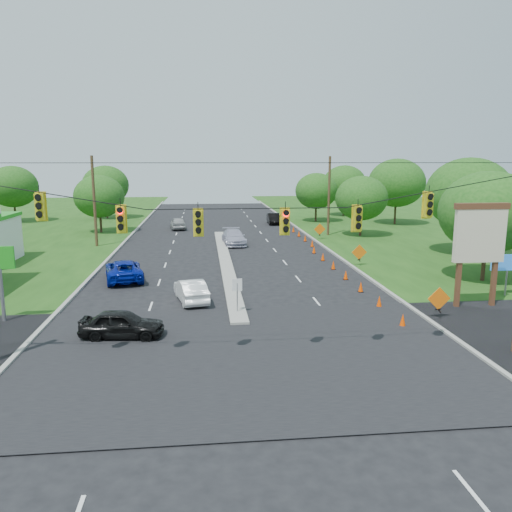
{
  "coord_description": "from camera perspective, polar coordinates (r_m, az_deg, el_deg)",
  "views": [
    {
      "loc": [
        -1.8,
        -20.84,
        8.47
      ],
      "look_at": [
        1.34,
        8.68,
        2.8
      ],
      "focal_mm": 35.0,
      "sensor_mm": 36.0,
      "label": 1
    }
  ],
  "objects": [
    {
      "name": "cone_5",
      "position": [
        43.34,
        7.66,
        -0.08
      ],
      "size": [
        0.32,
        0.32,
        0.7
      ],
      "primitive_type": "cone",
      "color": "#FF4400",
      "rests_on": "ground"
    },
    {
      "name": "signal_span",
      "position": [
        20.22,
        -1.01,
        0.84
      ],
      "size": [
        25.6,
        0.32,
        9.0
      ],
      "color": "#422D1C",
      "rests_on": "ground"
    },
    {
      "name": "tree_5",
      "position": [
        62.19,
        -17.48,
        6.51
      ],
      "size": [
        5.88,
        5.88,
        6.86
      ],
      "color": "black",
      "rests_on": "ground"
    },
    {
      "name": "work_sign_1",
      "position": [
        41.49,
        11.72,
        0.35
      ],
      "size": [
        1.27,
        0.58,
        1.37
      ],
      "color": "black",
      "rests_on": "ground"
    },
    {
      "name": "curb_left",
      "position": [
        52.2,
        -15.13,
        1.1
      ],
      "size": [
        0.25,
        110.0,
        0.16
      ],
      "primitive_type": "cube",
      "color": "gray",
      "rests_on": "ground"
    },
    {
      "name": "pylon_sign",
      "position": [
        31.79,
        24.48,
        1.75
      ],
      "size": [
        5.9,
        2.3,
        6.12
      ],
      "color": "#59331E",
      "rests_on": "ground"
    },
    {
      "name": "cone_8",
      "position": [
        53.57,
        5.64,
        2.05
      ],
      "size": [
        0.32,
        0.32,
        0.7
      ],
      "primitive_type": "cone",
      "color": "#FF4400",
      "rests_on": "ground"
    },
    {
      "name": "cone_4",
      "position": [
        40.02,
        8.83,
        -1.02
      ],
      "size": [
        0.32,
        0.32,
        0.7
      ],
      "primitive_type": "cone",
      "color": "#FF4400",
      "rests_on": "ground"
    },
    {
      "name": "cone_11",
      "position": [
        63.78,
        3.74,
        3.48
      ],
      "size": [
        0.32,
        0.32,
        0.7
      ],
      "primitive_type": "cone",
      "color": "#FF4400",
      "rests_on": "ground"
    },
    {
      "name": "cone_6",
      "position": [
        46.69,
        6.65,
        0.73
      ],
      "size": [
        0.32,
        0.32,
        0.7
      ],
      "primitive_type": "cone",
      "color": "#FF4400",
      "rests_on": "ground"
    },
    {
      "name": "tree_9",
      "position": [
        57.8,
        11.97,
        6.48
      ],
      "size": [
        5.88,
        5.88,
        6.86
      ],
      "color": "black",
      "rests_on": "ground"
    },
    {
      "name": "black_sedan",
      "position": [
        25.27,
        -15.06,
        -7.51
      ],
      "size": [
        4.18,
        2.03,
        1.37
      ],
      "primitive_type": "imported",
      "rotation": [
        0.0,
        0.0,
        1.47
      ],
      "color": "black",
      "rests_on": "ground"
    },
    {
      "name": "tree_7",
      "position": [
        38.5,
        25.0,
        4.57
      ],
      "size": [
        6.72,
        6.72,
        7.84
      ],
      "color": "black",
      "rests_on": "ground"
    },
    {
      "name": "cone_7",
      "position": [
        50.19,
        6.44,
        1.44
      ],
      "size": [
        0.32,
        0.32,
        0.7
      ],
      "primitive_type": "cone",
      "color": "#FF4400",
      "rests_on": "ground"
    },
    {
      "name": "curb_right",
      "position": [
        52.89,
        7.02,
        1.52
      ],
      "size": [
        0.25,
        110.0,
        0.16
      ],
      "primitive_type": "cube",
      "color": "gray",
      "rests_on": "ground"
    },
    {
      "name": "silver_car_far",
      "position": [
        51.24,
        -2.55,
        2.16
      ],
      "size": [
        2.47,
        5.42,
        1.54
      ],
      "primitive_type": "imported",
      "rotation": [
        0.0,
        0.0,
        0.06
      ],
      "color": "#ACABC0",
      "rests_on": "ground"
    },
    {
      "name": "dark_car_receding",
      "position": [
        68.13,
        2.02,
        4.29
      ],
      "size": [
        1.67,
        4.46,
        1.46
      ],
      "primitive_type": "imported",
      "rotation": [
        0.0,
        0.0,
        -0.03
      ],
      "color": "black",
      "rests_on": "ground"
    },
    {
      "name": "cone_1",
      "position": [
        30.29,
        13.91,
        -5.06
      ],
      "size": [
        0.32,
        0.32,
        0.7
      ],
      "primitive_type": "cone",
      "color": "#FF4400",
      "rests_on": "ground"
    },
    {
      "name": "tree_6",
      "position": [
        77.23,
        -16.81,
        7.75
      ],
      "size": [
        6.72,
        6.72,
        7.84
      ],
      "color": "black",
      "rests_on": "ground"
    },
    {
      "name": "median_sign",
      "position": [
        27.8,
        -2.16,
        -3.8
      ],
      "size": [
        0.55,
        0.06,
        2.05
      ],
      "color": "gray",
      "rests_on": "ground"
    },
    {
      "name": "cone_10",
      "position": [
        60.37,
        4.3,
        3.06
      ],
      "size": [
        0.32,
        0.32,
        0.7
      ],
      "primitive_type": "cone",
      "color": "#FF4400",
      "rests_on": "ground"
    },
    {
      "name": "cone_0",
      "position": [
        27.17,
        16.42,
        -7.03
      ],
      "size": [
        0.32,
        0.32,
        0.7
      ],
      "primitive_type": "cone",
      "color": "#FF4400",
      "rests_on": "ground"
    },
    {
      "name": "blue_pickup",
      "position": [
        37.13,
        -14.87,
        -1.57
      ],
      "size": [
        3.47,
        5.7,
        1.48
      ],
      "primitive_type": "imported",
      "rotation": [
        0.0,
        0.0,
        3.34
      ],
      "color": "#051799",
      "rests_on": "ground"
    },
    {
      "name": "work_sign_2",
      "position": [
        54.82,
        7.29,
        2.99
      ],
      "size": [
        1.27,
        0.58,
        1.37
      ],
      "color": "black",
      "rests_on": "ground"
    },
    {
      "name": "utility_pole_far_right",
      "position": [
        57.78,
        8.34,
        6.76
      ],
      "size": [
        0.28,
        0.28,
        9.0
      ],
      "primitive_type": "cylinder",
      "color": "#422D1C",
      "rests_on": "ground"
    },
    {
      "name": "tree_11",
      "position": [
        78.99,
        10.07,
        8.1
      ],
      "size": [
        6.72,
        6.72,
        7.84
      ],
      "color": "black",
      "rests_on": "ground"
    },
    {
      "name": "utility_pole_far_left",
      "position": [
        52.1,
        -18.0,
        5.92
      ],
      "size": [
        0.28,
        0.28,
        9.0
      ],
      "primitive_type": "cylinder",
      "color": "#422D1C",
      "rests_on": "ground"
    },
    {
      "name": "median",
      "position": [
        42.72,
        -3.53,
        -0.64
      ],
      "size": [
        1.0,
        34.0,
        0.18
      ],
      "primitive_type": "cube",
      "color": "gray",
      "rests_on": "ground"
    },
    {
      "name": "work_sign_0",
      "position": [
        28.81,
        20.18,
        -4.71
      ],
      "size": [
        1.27,
        0.58,
        1.37
      ],
      "color": "black",
      "rests_on": "ground"
    },
    {
      "name": "cone_3",
      "position": [
        36.73,
        10.22,
        -2.13
      ],
      "size": [
        0.32,
        0.32,
        0.7
      ],
      "primitive_type": "cone",
      "color": "#FF4400",
      "rests_on": "ground"
    },
    {
      "name": "cone_2",
      "position": [
        33.48,
        11.89,
        -3.46
      ],
      "size": [
        0.32,
        0.32,
        0.7
      ],
      "primitive_type": "cone",
      "color": "#FF4400",
      "rests_on": "ground"
    },
    {
      "name": "cross_street",
      "position": [
        22.57,
        -1.07,
        -11.24
      ],
      "size": [
        160.0,
        14.0,
        0.02
      ],
      "primitive_type": "cube",
      "color": "black",
      "rests_on": "ground"
    },
    {
      "name": "tree_12",
      "position": [
        70.75,
        6.91,
        7.39
      ],
      "size": [
        5.88,
        5.88,
        6.86
      ],
      "color": "black",
      "rests_on": "ground"
    },
    {
      "name": "silver_car_oncoming",
      "position": [
        63.67,
        -8.91,
        3.73
      ],
      "size": [
        2.3,
        4.64,
        1.52
      ],
      "primitive_type": "imported",
      "rotation": [
        0.0,
        0.0,
        3.26
      ],
      "color": "#9F9F9F",
      "rests_on": "ground"
    },
    {
      "name": "white_sedan",
      "position": [
        30.78,
        -7.45,
        -3.91
      ],
      "size": [
        2.34,
        4.43,
        1.39
      ],
      "primitive_type": "imported",
      "rotation": [
        0.0,
        0.0,
        3.36
      ],
      "color": "white",
      "rests_on": "ground"
    },
    {
      "name": "ground",
      "position": [
        22.57,
        -1.07,
        -11.24
      ],
      "size": [
        160.0,
        160.0,
        0.0
      ],
      "primitive_type": "plane",
      "color": "black",
      "rests_on": "ground"
    },
    {
      "name": "cone_9",
      "position": [
        56.96,
        4.93,
        2.58
      ],
      "size": [
        0.32,
        0.32,
        0.7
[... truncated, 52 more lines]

